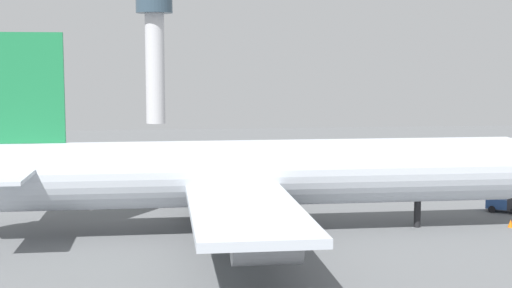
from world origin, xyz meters
TOP-DOWN VIEW (x-y plane):
  - ground_plane at (0.00, 0.00)m, footprint 234.47×234.47m
  - cargo_airplane at (-0.07, 0.00)m, footprint 58.62×50.56m
  - pushback_tractor at (29.64, 5.93)m, footprint 4.30×3.87m
  - fuel_truck at (-29.91, 31.61)m, footprint 5.00×4.66m
  - safety_cone_nose at (26.38, -1.39)m, footprint 0.57×0.57m
  - control_tower at (-11.33, 137.43)m, footprint 10.33×10.33m

SIDE VIEW (x-z plane):
  - ground_plane at x=0.00m, z-range 0.00..0.00m
  - safety_cone_nose at x=26.38m, z-range 0.00..0.82m
  - fuel_truck at x=-29.91m, z-range 0.02..2.24m
  - pushback_tractor at x=29.64m, z-range -0.07..2.41m
  - cargo_airplane at x=-0.07m, z-range -3.99..15.78m
  - control_tower at x=-11.33m, z-range 3.45..38.51m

